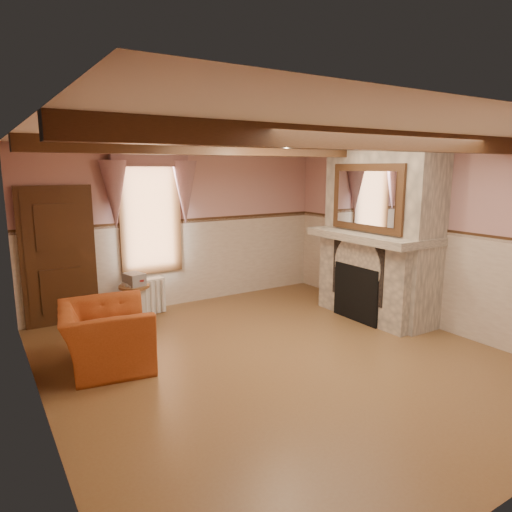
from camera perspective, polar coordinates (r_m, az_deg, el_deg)
floor at (r=6.05m, az=2.84°, el=-12.73°), size 5.50×6.00×0.01m
ceiling at (r=5.55m, az=3.13°, el=14.77°), size 5.50×6.00×0.01m
wall_back at (r=8.24m, az=-9.13°, el=3.64°), size 5.50×0.02×2.80m
wall_left at (r=4.66m, az=-25.91°, el=-2.92°), size 0.02×6.00×2.80m
wall_right at (r=7.54m, az=20.35°, el=2.43°), size 0.02×6.00×2.80m
wainscot at (r=5.79m, az=2.92°, el=-5.92°), size 5.50×6.00×1.50m
chair_rail at (r=5.62m, az=2.99°, el=1.42°), size 5.50×6.00×0.08m
firebox at (r=7.56m, az=12.77°, el=-4.50°), size 0.20×0.95×0.90m
armchair at (r=6.01m, az=-18.27°, el=-9.46°), size 1.22×1.35×0.78m
side_table at (r=7.77m, az=-14.90°, el=-5.52°), size 0.52×0.52×0.55m
book_stack at (r=7.67m, az=-14.97°, el=-2.83°), size 0.33×0.37×0.20m
radiator at (r=7.89m, az=-13.79°, el=-5.03°), size 0.72×0.28×0.60m
bowl at (r=7.38m, az=15.70°, el=3.00°), size 0.32×0.32×0.08m
mantel_clock at (r=7.90m, az=11.63°, el=4.12°), size 0.14×0.24×0.20m
oil_lamp at (r=7.93m, az=11.42°, el=4.45°), size 0.11×0.11×0.28m
candle_red at (r=7.27m, az=16.68°, el=3.15°), size 0.06×0.06×0.16m
jar_yellow at (r=7.25m, az=16.84°, el=2.97°), size 0.06×0.06×0.12m
fireplace at (r=7.68m, az=15.32°, el=2.86°), size 0.85×2.00×2.80m
mantel at (r=7.55m, az=14.38°, el=2.47°), size 1.05×2.05×0.12m
overmantel_mirror at (r=7.36m, az=13.61°, el=7.07°), size 0.06×1.44×1.04m
door at (r=7.67m, az=-23.43°, el=-0.31°), size 1.10×0.10×2.10m
window at (r=7.97m, az=-13.08°, el=5.06°), size 1.06×0.08×2.02m
window_drapes at (r=7.85m, az=-13.05°, el=9.37°), size 1.30×0.14×1.40m
ceiling_beam_front at (r=4.62m, az=12.00°, el=14.09°), size 5.50×0.18×0.20m
ceiling_beam_back at (r=6.56m, az=-3.11°, el=13.30°), size 5.50×0.18×0.20m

